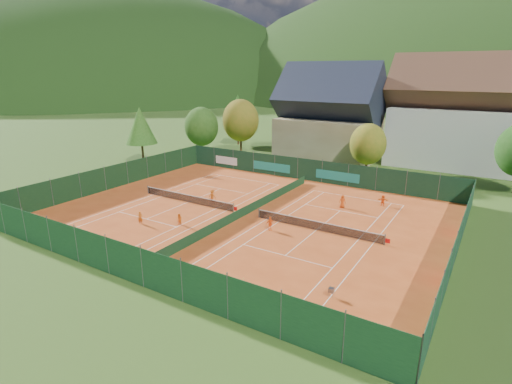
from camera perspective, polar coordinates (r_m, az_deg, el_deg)
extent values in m
plane|color=#32541A|center=(42.10, -1.43, -3.31)|extent=(600.00, 600.00, 0.00)
cube|color=#BC491B|center=(42.09, -1.43, -3.28)|extent=(40.00, 32.00, 0.01)
cube|color=white|center=(55.75, -1.67, 1.85)|extent=(10.97, 0.06, 0.00)
cube|color=white|center=(39.21, -21.20, -6.05)|extent=(10.97, 0.06, 0.00)
cube|color=white|center=(50.36, -14.40, -0.37)|extent=(0.06, 23.77, 0.00)
cube|color=white|center=(43.44, -4.22, -2.66)|extent=(0.06, 23.77, 0.00)
cube|color=white|center=(49.42, -13.29, -0.62)|extent=(0.06, 23.77, 0.00)
cube|color=white|center=(44.21, -5.66, -2.34)|extent=(0.06, 23.77, 0.00)
cube|color=white|center=(51.43, -5.02, 0.48)|extent=(8.23, 0.06, 0.00)
cube|color=white|center=(42.42, -15.37, -3.74)|extent=(8.23, 0.06, 0.00)
cube|color=white|center=(46.71, -9.69, -1.43)|extent=(0.06, 12.80, 0.00)
cube|color=white|center=(49.16, 14.13, -0.77)|extent=(10.97, 0.06, 0.00)
cube|color=white|center=(29.09, -0.97, -13.11)|extent=(10.97, 0.06, 0.00)
cube|color=white|center=(40.86, 1.53, -3.91)|extent=(0.06, 23.77, 0.00)
cube|color=white|center=(37.03, 16.48, -6.94)|extent=(0.06, 23.77, 0.00)
cube|color=white|center=(40.24, 3.22, -4.27)|extent=(0.06, 23.77, 0.00)
cube|color=white|center=(37.35, 14.45, -6.56)|extent=(0.06, 23.77, 0.00)
cube|color=white|center=(44.20, 11.92, -2.64)|extent=(8.23, 0.06, 0.00)
cube|color=white|center=(33.29, 4.19, -9.04)|extent=(8.23, 0.06, 0.00)
cube|color=white|center=(38.60, 8.62, -5.40)|extent=(0.06, 12.80, 0.00)
cylinder|color=#59595B|center=(50.86, -15.17, 0.33)|extent=(0.10, 0.10, 1.02)
cylinder|color=#59595B|center=(42.77, -3.24, -2.25)|extent=(0.10, 0.10, 1.02)
cube|color=black|center=(46.57, -9.72, -0.91)|extent=(12.80, 0.02, 0.86)
cube|color=white|center=(46.44, -9.74, -0.41)|extent=(12.80, 0.04, 0.06)
cube|color=red|center=(42.65, -2.96, -2.38)|extent=(0.40, 0.04, 0.40)
cylinder|color=#59595B|center=(41.12, 0.44, -3.03)|extent=(0.10, 0.10, 1.02)
cylinder|color=#59595B|center=(36.64, 17.93, -6.49)|extent=(0.10, 0.10, 1.02)
cube|color=black|center=(38.43, 8.65, -4.78)|extent=(12.80, 0.02, 0.86)
cube|color=white|center=(38.28, 8.68, -4.18)|extent=(12.80, 0.04, 0.06)
cube|color=red|center=(36.62, 18.30, -6.65)|extent=(0.40, 0.04, 0.40)
cube|color=#163C1F|center=(41.92, -1.44, -2.64)|extent=(0.03, 28.80, 1.00)
cube|color=#12321F|center=(55.17, 7.67, 3.14)|extent=(40.00, 0.04, 3.00)
cube|color=teal|center=(57.80, 2.20, 3.61)|extent=(6.00, 0.03, 1.20)
cube|color=teal|center=(53.75, 11.52, 2.24)|extent=(6.00, 0.03, 1.20)
cube|color=silver|center=(62.02, -4.27, 4.51)|extent=(4.00, 0.03, 1.20)
cube|color=#163C1F|center=(30.49, -18.31, -9.39)|extent=(40.00, 0.04, 3.00)
cube|color=#133419|center=(54.72, -19.30, 2.20)|extent=(0.04, 32.00, 3.00)
cube|color=#163D25|center=(35.58, 26.86, -6.55)|extent=(0.04, 32.00, 3.00)
cube|color=#B21414|center=(32.03, 25.95, -9.58)|extent=(0.03, 3.00, 1.20)
cube|color=#B21414|center=(41.31, 27.56, -3.94)|extent=(0.03, 3.00, 1.20)
cube|color=tan|center=(68.58, 10.29, 7.45)|extent=(15.00, 12.00, 7.00)
cube|color=#1E2333|center=(67.82, 10.58, 12.87)|extent=(16.20, 12.00, 12.00)
cube|color=silver|center=(70.00, 26.92, 6.91)|extent=(20.00, 11.00, 9.00)
cube|color=brown|center=(69.32, 27.74, 12.79)|extent=(21.60, 11.00, 11.00)
cylinder|color=#462919|center=(69.92, -7.67, 6.00)|extent=(0.36, 0.36, 2.80)
ellipsoid|color=#285317|center=(69.28, -7.80, 9.25)|extent=(5.72, 5.72, 6.58)
cylinder|color=#422C17|center=(72.28, -2.17, 6.64)|extent=(0.36, 0.36, 3.15)
ellipsoid|color=olive|center=(71.60, -2.21, 10.18)|extent=(6.44, 6.44, 7.40)
cylinder|color=#4E2F1B|center=(82.09, -2.56, 8.02)|extent=(0.36, 0.36, 3.50)
cone|color=#205217|center=(81.46, -2.61, 11.49)|extent=(5.60, 5.60, 6.50)
cylinder|color=#4C2F1B|center=(58.75, 15.43, 3.25)|extent=(0.36, 0.36, 2.45)
ellipsoid|color=olive|center=(58.06, 15.70, 6.60)|extent=(5.01, 5.01, 5.76)
cylinder|color=#452A18|center=(68.26, -15.87, 5.38)|extent=(0.36, 0.36, 3.15)
cone|color=#2D5F1B|center=(67.54, -16.18, 9.12)|extent=(5.04, 5.04, 5.85)
ellipsoid|color=black|center=(338.07, 29.33, 5.17)|extent=(440.00, 440.00, 242.00)
ellipsoid|color=black|center=(313.32, -19.59, 6.84)|extent=(340.00, 340.00, 204.00)
cylinder|color=slate|center=(27.88, 10.29, -13.94)|extent=(0.02, 0.02, 0.80)
cylinder|color=slate|center=(27.79, 10.88, -14.08)|extent=(0.02, 0.02, 0.80)
cylinder|color=slate|center=(28.12, 10.52, -13.66)|extent=(0.02, 0.02, 0.80)
cylinder|color=slate|center=(28.03, 11.11, -13.80)|extent=(0.02, 0.02, 0.80)
cube|color=slate|center=(27.88, 10.72, -13.61)|extent=(0.34, 0.34, 0.30)
ellipsoid|color=#CCD833|center=(27.86, 10.72, -13.55)|extent=(0.28, 0.28, 0.16)
sphere|color=#CCD833|center=(43.90, -20.40, -3.48)|extent=(0.07, 0.07, 0.07)
sphere|color=#CCD833|center=(29.83, -1.82, -12.24)|extent=(0.07, 0.07, 0.07)
imported|color=#D15C12|center=(41.11, -16.20, -3.55)|extent=(0.56, 0.52, 1.28)
imported|color=orange|center=(39.88, -10.88, -3.87)|extent=(0.61, 0.50, 1.19)
imported|color=#CB5612|center=(46.23, -6.26, -0.55)|extent=(1.00, 0.65, 1.45)
imported|color=orange|center=(37.90, 2.02, -4.54)|extent=(0.70, 0.87, 1.38)
imported|color=#D04712|center=(45.00, 12.25, -1.33)|extent=(0.81, 0.62, 1.47)
imported|color=orange|center=(46.79, 17.68, -1.16)|extent=(1.25, 0.62, 1.30)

